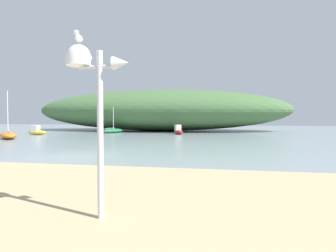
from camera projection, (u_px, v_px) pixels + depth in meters
ground_plane at (77, 156)px, 14.90m from camera, size 120.00×120.00×0.00m
distant_hill at (159, 110)px, 43.67m from camera, size 41.34×14.69×6.60m
mast_structure at (88, 76)px, 5.17m from camera, size 1.25×0.49×3.37m
seagull_on_radar at (78, 37)px, 5.17m from camera, size 0.14×0.35×0.24m
motorboat_east_reach at (178, 131)px, 34.51m from camera, size 1.86×2.63×1.21m
sailboat_far_right at (113, 131)px, 37.37m from camera, size 2.77×4.07×3.71m
sailboat_far_left at (8, 135)px, 27.09m from camera, size 3.96×3.80×4.84m
motorboat_off_point at (37, 131)px, 33.24m from camera, size 2.61×1.12×1.21m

